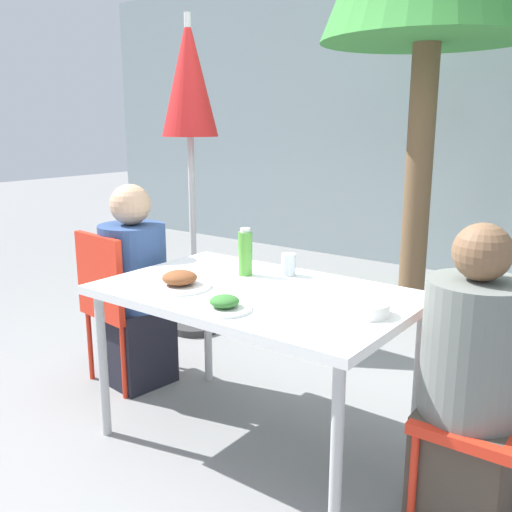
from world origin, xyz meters
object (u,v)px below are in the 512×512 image
Objects in this scene: chair_left at (117,297)px; closed_umbrella at (189,95)px; drinking_cup at (289,265)px; salad_bowl at (368,309)px; chair_right at (490,392)px; bottle at (245,253)px; person_left at (135,293)px; person_right at (469,392)px.

chair_left is 0.41× the size of closed_umbrella.
salad_bowl is (0.55, -0.30, -0.03)m from drinking_cup.
chair_right is 1.21m from bottle.
drinking_cup is (0.17, 0.12, -0.06)m from bottle.
chair_right is 3.85× the size of bottle.
chair_left is at bearing -74.14° from closed_umbrella.
person_left is at bearing -175.84° from bottle.
chair_right is at bearing -20.47° from closed_umbrella.
person_right reaches higher than bottle.
closed_umbrella is 9.39× the size of bottle.
salad_bowl is at bearing 2.05° from person_left.
chair_right is 0.10m from person_right.
chair_right is at bearing -10.71° from drinking_cup.
chair_left is 1.00× the size of chair_right.
closed_umbrella is at bearing 152.22° from salad_bowl.
drinking_cup is (1.21, -0.63, -0.83)m from closed_umbrella.
chair_left is at bearing -1.64° from person_right.
salad_bowl is (1.77, -0.93, -0.85)m from closed_umbrella.
chair_right is 2.60m from closed_umbrella.
person_right is at bearing 4.00° from salad_bowl.
drinking_cup is (0.96, 0.24, 0.28)m from chair_left.
person_left is at bearing 58.06° from chair_left.
chair_left reaches higher than salad_bowl.
chair_left and chair_right have the same top height.
salad_bowl is (1.52, -0.05, 0.25)m from chair_left.
chair_left is 3.85× the size of bottle.
chair_left is 1.90m from person_right.
bottle is (-1.16, 0.07, 0.34)m from chair_right.
bottle is 2.15× the size of drinking_cup.
bottle is at bearing -145.18° from drinking_cup.
closed_umbrella is at bearing -21.37° from chair_right.
closed_umbrella is at bearing 144.23° from bottle.
chair_left is 0.10m from person_left.
person_right reaches higher than chair_left.
closed_umbrella is (-2.20, 0.82, 1.11)m from chair_right.
closed_umbrella is 2.17m from salad_bowl.
bottle is at bearing -4.39° from chair_right.
drinking_cup is at bearing 151.95° from salad_bowl.
person_left and person_right have the same top height.
salad_bowl is at bearing 3.10° from person_right.
person_right reaches higher than drinking_cup.
person_left is 0.80m from bottle.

